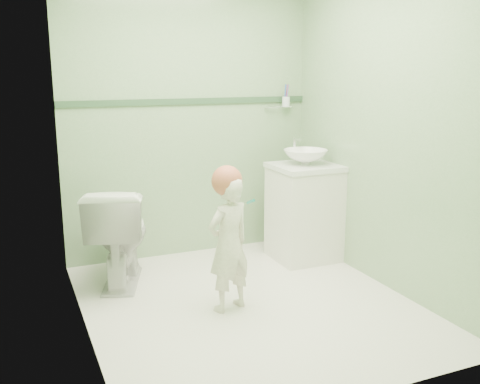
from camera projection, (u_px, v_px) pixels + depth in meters
name	position (u px, v px, depth m)	size (l,w,h in m)	color
ground	(248.00, 304.00, 3.86)	(2.50, 2.50, 0.00)	white
room_shell	(249.00, 134.00, 3.59)	(2.50, 2.54, 2.40)	#85B07D
trim_stripe	(190.00, 101.00, 4.67)	(2.20, 0.02, 0.05)	#305034
vanity	(304.00, 214.00, 4.72)	(0.52, 0.50, 0.80)	white
counter	(305.00, 167.00, 4.63)	(0.54, 0.52, 0.04)	white
basin	(306.00, 157.00, 4.61)	(0.37, 0.37, 0.13)	white
faucet	(295.00, 145.00, 4.76)	(0.03, 0.13, 0.18)	silver
cup_holder	(285.00, 101.00, 4.97)	(0.26, 0.07, 0.21)	silver
toilet	(119.00, 235.00, 4.18)	(0.43, 0.75, 0.77)	white
toddler	(229.00, 244.00, 3.68)	(0.34, 0.22, 0.93)	beige
hair_cap	(227.00, 181.00, 3.61)	(0.21, 0.21, 0.21)	#BA5D41
teal_toothbrush	(249.00, 201.00, 3.57)	(0.10, 0.14, 0.08)	#0F837B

